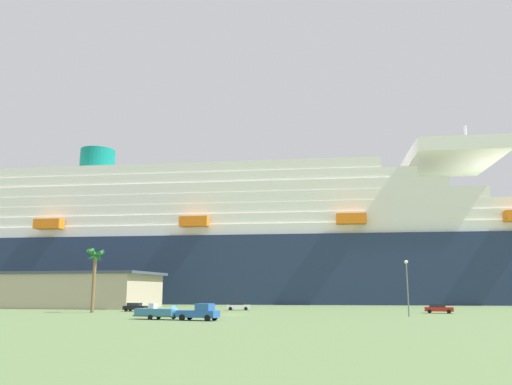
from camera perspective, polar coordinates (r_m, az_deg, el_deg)
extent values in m
plane|color=#567042|center=(113.48, 1.65, -12.91)|extent=(600.00, 600.00, 0.00)
cube|color=#1E2D4C|center=(157.53, -5.65, -8.84)|extent=(249.77, 54.67, 19.03)
cube|color=white|center=(158.30, -5.57, -4.83)|extent=(219.91, 49.34, 3.12)
cube|color=white|center=(159.83, -7.29, -3.73)|extent=(211.39, 47.68, 3.12)
cube|color=white|center=(161.55, -8.97, -2.64)|extent=(201.70, 46.09, 3.12)
cube|color=white|center=(163.47, -10.61, -1.57)|extent=(192.57, 44.98, 3.12)
cube|color=white|center=(165.57, -12.20, -0.53)|extent=(182.14, 43.72, 3.12)
cube|color=white|center=(167.85, -13.76, 0.48)|extent=(175.69, 42.35, 3.12)
cube|color=white|center=(170.30, -15.27, 1.47)|extent=(166.13, 41.01, 3.12)
cube|color=white|center=(163.17, 21.04, 3.64)|extent=(27.96, 36.25, 4.00)
cylinder|color=#0C7266|center=(174.53, -17.44, 3.23)|extent=(12.16, 12.16, 8.37)
cylinder|color=silver|center=(165.43, 22.62, 4.99)|extent=(0.80, 0.80, 12.00)
cube|color=orange|center=(159.31, -22.32, -3.31)|extent=(8.27, 3.96, 2.80)
cube|color=orange|center=(143.04, -6.98, -3.27)|extent=(8.27, 3.96, 2.80)
cube|color=orange|center=(138.94, 10.67, -2.94)|extent=(8.27, 3.96, 2.80)
cube|color=#B7A88C|center=(129.79, -23.57, -10.16)|extent=(55.01, 20.66, 7.29)
cube|color=#3F4759|center=(129.84, -23.44, -8.43)|extent=(57.21, 21.48, 0.60)
cube|color=#2659A5|center=(68.83, -6.57, -13.43)|extent=(5.86, 2.91, 0.90)
cube|color=#2659A5|center=(68.31, -5.79, -12.71)|extent=(2.30, 2.15, 0.90)
cube|color=#26333F|center=(68.00, -5.28, -12.81)|extent=(0.38, 1.67, 0.63)
cylinder|color=black|center=(68.82, -4.69, -13.84)|extent=(0.84, 0.41, 0.80)
cylinder|color=black|center=(67.04, -5.49, -13.91)|extent=(0.84, 0.41, 0.80)
cylinder|color=black|center=(70.60, -7.48, -13.71)|extent=(0.84, 0.41, 0.80)
cylinder|color=black|center=(68.87, -8.33, -13.77)|extent=(0.84, 0.41, 0.80)
cube|color=#595960|center=(72.16, -11.17, -13.49)|extent=(6.67, 2.90, 0.16)
cube|color=#595960|center=(70.14, -8.49, -13.65)|extent=(2.10, 0.47, 0.10)
cylinder|color=black|center=(73.18, -10.91, -13.57)|extent=(0.67, 0.32, 0.64)
cylinder|color=black|center=(71.47, -11.84, -13.61)|extent=(0.67, 0.32, 0.64)
cube|color=teal|center=(72.13, -11.15, -13.07)|extent=(6.13, 3.01, 0.90)
cone|color=teal|center=(70.36, -8.82, -13.20)|extent=(1.49, 2.02, 1.85)
cube|color=silver|center=(72.43, -11.52, -12.41)|extent=(0.96, 1.12, 0.70)
cube|color=black|center=(73.90, -13.23, -12.93)|extent=(0.44, 0.55, 1.10)
cylinder|color=brown|center=(96.04, -17.83, -9.81)|extent=(0.60, 0.60, 9.90)
cone|color=#1E6628|center=(96.09, -17.43, -6.81)|extent=(1.30, 3.36, 1.90)
cone|color=#1E6628|center=(96.43, -17.45, -6.83)|extent=(3.21, 2.16, 1.99)
cone|color=#1E6628|center=(96.62, -17.63, -6.82)|extent=(3.07, 1.89, 2.48)
cone|color=#1E6628|center=(96.55, -17.79, -6.81)|extent=(1.93, 3.10, 2.43)
cone|color=#1E6628|center=(96.28, -17.89, -6.79)|extent=(1.83, 3.06, 2.54)
cone|color=#1E6628|center=(95.89, -17.78, -6.79)|extent=(3.33, 0.83, 1.82)
cone|color=#1E6628|center=(95.83, -17.61, -6.79)|extent=(2.89, 2.58, 2.24)
sphere|color=#1E6628|center=(96.22, -17.66, -6.87)|extent=(1.10, 1.10, 1.10)
cylinder|color=slate|center=(81.68, 16.71, -10.46)|extent=(0.20, 0.20, 7.94)
sphere|color=#F9F2CC|center=(81.79, 16.55, -7.51)|extent=(0.56, 0.56, 0.56)
cube|color=white|center=(102.66, -2.00, -12.74)|extent=(4.87, 2.61, 0.70)
cube|color=#1E232D|center=(102.66, -2.13, -12.39)|extent=(2.84, 2.05, 0.55)
cylinder|color=black|center=(103.46, -1.10, -12.92)|extent=(0.69, 0.34, 0.66)
cylinder|color=black|center=(101.70, -1.15, -12.96)|extent=(0.69, 0.34, 0.66)
cylinder|color=black|center=(103.66, -2.83, -12.91)|extent=(0.69, 0.34, 0.66)
cylinder|color=black|center=(101.91, -2.91, -12.94)|extent=(0.69, 0.34, 0.66)
cube|color=red|center=(94.68, 19.92, -12.26)|extent=(4.87, 2.33, 0.70)
cube|color=#1E232D|center=(94.66, 19.75, -11.90)|extent=(2.80, 1.91, 0.55)
cylinder|color=black|center=(95.61, 20.88, -12.39)|extent=(0.68, 0.29, 0.66)
cylinder|color=black|center=(93.81, 20.91, -12.43)|extent=(0.68, 0.29, 0.66)
cylinder|color=black|center=(95.60, 18.98, -12.51)|extent=(0.68, 0.29, 0.66)
cylinder|color=black|center=(93.80, 18.97, -12.56)|extent=(0.68, 0.29, 0.66)
cube|color=black|center=(99.59, -13.44, -12.51)|extent=(4.33, 2.17, 0.70)
cube|color=#1E232D|center=(99.65, -13.54, -12.15)|extent=(2.46, 1.87, 0.55)
cylinder|color=black|center=(99.97, -12.47, -12.75)|extent=(0.67, 0.26, 0.66)
cylinder|color=black|center=(98.17, -12.91, -12.77)|extent=(0.67, 0.26, 0.66)
cylinder|color=black|center=(101.04, -13.97, -12.66)|extent=(0.67, 0.26, 0.66)
cylinder|color=black|center=(99.26, -14.43, -12.68)|extent=(0.67, 0.26, 0.66)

